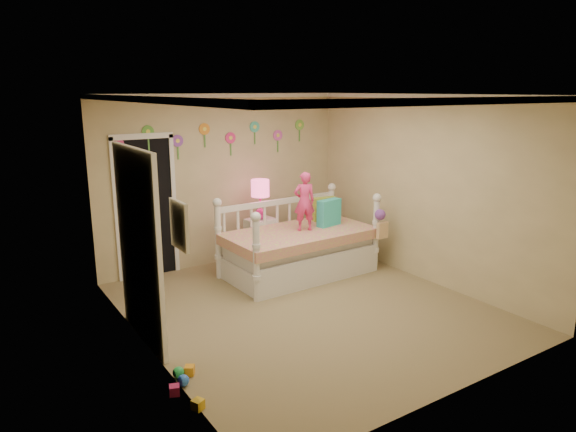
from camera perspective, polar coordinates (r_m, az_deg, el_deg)
floor at (r=6.63m, az=2.14°, el=-10.00°), size 4.00×4.50×0.01m
ceiling at (r=6.07m, az=2.37°, el=13.08°), size 4.00×4.50×0.01m
back_wall at (r=8.13m, az=-6.98°, el=3.92°), size 4.00×0.01×2.60m
left_wall at (r=5.35m, az=-15.51°, el=-1.57°), size 0.01×4.50×2.60m
right_wall at (r=7.54m, az=14.77°, el=2.81°), size 0.01×4.50×2.60m
crown_molding at (r=6.07m, az=2.36°, el=12.80°), size 4.00×4.50×0.06m
daybed at (r=7.61m, az=1.17°, el=-2.07°), size 2.24×1.25×1.20m
pillow_turquoise at (r=7.84m, az=4.50°, el=0.37°), size 0.42×0.21×0.40m
pillow_lime at (r=8.17m, az=3.97°, el=0.79°), size 0.40×0.19×0.36m
child at (r=7.50m, az=1.80°, el=1.60°), size 0.36×0.30×0.86m
nightstand at (r=8.15m, az=-2.98°, el=-2.77°), size 0.46×0.37×0.72m
table_lamp at (r=7.97m, az=-3.05°, el=2.52°), size 0.28×0.28×0.61m
closet_doorway at (r=7.71m, az=-15.23°, el=1.00°), size 0.90×0.04×2.07m
flower_decals at (r=8.00m, az=-7.66°, el=8.37°), size 3.40×0.02×0.50m
mirror_closet at (r=5.71m, az=-15.90°, el=-3.26°), size 0.07×1.30×2.10m
wall_picture at (r=4.48m, az=-11.78°, el=-0.99°), size 0.05×0.34×0.42m
hanging_bag at (r=7.77m, az=10.07°, el=-0.96°), size 0.20×0.16×0.36m
toy_scatter at (r=5.19m, az=-8.49°, el=-16.64°), size 1.23×1.51×0.11m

